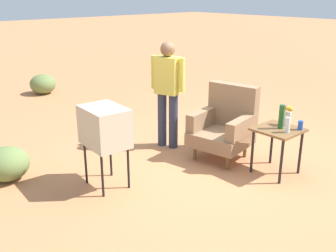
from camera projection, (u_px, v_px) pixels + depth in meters
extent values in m
plane|color=#C17A4C|center=(215.00, 161.00, 5.70)|extent=(60.00, 60.00, 0.00)
cylinder|color=brown|center=(195.00, 153.00, 5.72)|extent=(0.05, 0.05, 0.22)
cylinder|color=brown|center=(227.00, 162.00, 5.42)|extent=(0.05, 0.05, 0.22)
cylinder|color=brown|center=(214.00, 142.00, 6.12)|extent=(0.05, 0.05, 0.22)
cylinder|color=brown|center=(245.00, 150.00, 5.82)|extent=(0.05, 0.05, 0.22)
cube|color=#8C6B4C|center=(221.00, 138.00, 5.70)|extent=(0.89, 0.89, 0.20)
cube|color=#8C6B4C|center=(233.00, 105.00, 5.80)|extent=(0.78, 0.30, 0.64)
cube|color=#8C6B4C|center=(203.00, 119.00, 5.81)|extent=(0.27, 0.70, 0.26)
cube|color=#8C6B4C|center=(242.00, 127.00, 5.44)|extent=(0.27, 0.70, 0.26)
cylinder|color=black|center=(252.00, 151.00, 5.27)|extent=(0.04, 0.04, 0.60)
cylinder|color=black|center=(281.00, 162.00, 4.95)|extent=(0.04, 0.04, 0.60)
cylinder|color=black|center=(272.00, 143.00, 5.55)|extent=(0.04, 0.04, 0.60)
cylinder|color=black|center=(300.00, 152.00, 5.24)|extent=(0.04, 0.04, 0.60)
cube|color=brown|center=(278.00, 130.00, 5.15)|extent=(0.56, 0.56, 0.03)
cylinder|color=black|center=(128.00, 168.00, 4.85)|extent=(0.03, 0.03, 0.55)
cylinder|color=black|center=(111.00, 156.00, 5.18)|extent=(0.03, 0.03, 0.55)
cylinder|color=black|center=(102.00, 176.00, 4.64)|extent=(0.03, 0.03, 0.55)
cylinder|color=black|center=(86.00, 163.00, 4.97)|extent=(0.03, 0.03, 0.55)
cube|color=#BCB299|center=(105.00, 127.00, 4.74)|extent=(0.63, 0.48, 0.48)
cube|color=#383D3F|center=(121.00, 123.00, 4.87)|extent=(0.42, 0.04, 0.34)
cylinder|color=#2D3347|center=(162.00, 119.00, 6.17)|extent=(0.14, 0.14, 0.86)
cylinder|color=#2D3347|center=(173.00, 121.00, 6.08)|extent=(0.14, 0.14, 0.86)
cube|color=#D6C64C|center=(168.00, 75.00, 5.89)|extent=(0.41, 0.32, 0.56)
cylinder|color=#D6C64C|center=(154.00, 72.00, 6.00)|extent=(0.09, 0.09, 0.50)
cylinder|color=#D6C64C|center=(182.00, 75.00, 5.77)|extent=(0.09, 0.09, 0.50)
sphere|color=brown|center=(168.00, 49.00, 5.77)|extent=(0.22, 0.22, 0.22)
cylinder|color=#1E5623|center=(281.00, 117.00, 5.10)|extent=(0.07, 0.07, 0.32)
cylinder|color=blue|center=(300.00, 125.00, 5.08)|extent=(0.07, 0.07, 0.12)
cylinder|color=silver|center=(287.00, 125.00, 4.97)|extent=(0.06, 0.06, 0.20)
cylinder|color=silver|center=(288.00, 118.00, 5.26)|extent=(0.09, 0.09, 0.18)
sphere|color=yellow|center=(289.00, 108.00, 5.21)|extent=(0.07, 0.07, 0.07)
sphere|color=#E04C66|center=(286.00, 108.00, 5.25)|extent=(0.07, 0.07, 0.07)
sphere|color=orange|center=(290.00, 109.00, 5.18)|extent=(0.07, 0.07, 0.07)
ellipsoid|color=olive|center=(43.00, 84.00, 9.38)|extent=(0.61, 0.61, 0.47)
ellipsoid|color=olive|center=(7.00, 164.00, 5.09)|extent=(0.58, 0.58, 0.45)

